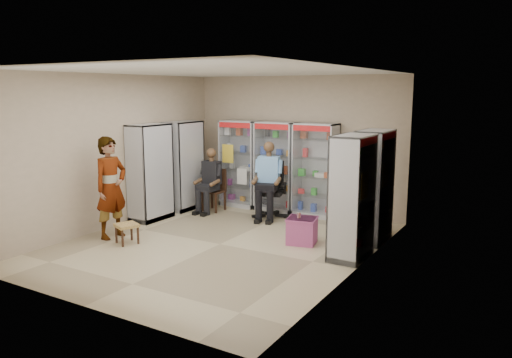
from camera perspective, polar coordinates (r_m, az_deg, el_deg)
The scene contains 18 objects.
floor at distance 8.92m, azimuth -4.14°, elevation -7.43°, with size 6.00×6.00×0.00m, color tan.
room_shell at distance 8.54m, azimuth -4.31°, elevation 5.27°, with size 5.02×6.02×3.01m.
cabinet_back_left at distance 11.62m, azimuth -1.80°, elevation 1.77°, with size 0.90×0.50×2.00m, color #A7A9AF.
cabinet_back_mid at distance 11.15m, azimuth 2.33°, elevation 1.41°, with size 0.90×0.50×2.00m, color #B7BABF.
cabinet_back_right at distance 10.74m, azimuth 6.79°, elevation 1.01°, with size 0.90×0.50×2.00m, color silver.
cabinet_right_far at distance 9.13m, azimuth 13.27°, elevation -0.80°, with size 0.50×0.90×2.00m, color #9D9FA4.
cabinet_right_near at distance 8.10m, azimuth 10.92°, elevation -2.08°, with size 0.50×0.90×2.00m, color #A6A9AD.
cabinet_left_far at distance 11.41m, azimuth -8.26°, elevation 1.52°, with size 0.50×0.90×2.00m, color silver.
cabinet_left_near at distance 10.59m, azimuth -11.99°, elevation 0.73°, with size 0.50×0.90×2.00m, color #A1A2A7.
wooden_chair at distance 11.26m, azimuth -4.85°, elevation -1.28°, with size 0.42×0.42×0.94m, color #331E13.
seated_customer at distance 11.18m, azimuth -5.02°, elevation -0.31°, with size 0.44×0.60×1.34m, color black, non-canonical shape.
office_chair at distance 10.63m, azimuth 1.63°, elevation -1.21°, with size 0.66×0.66×1.20m, color black.
seated_shopkeeper at distance 10.55m, azimuth 1.50°, elevation -0.38°, with size 0.50×0.70×1.53m, color #7599E8, non-canonical shape.
pink_trunk at distance 8.92m, azimuth 5.28°, elevation -5.89°, with size 0.48×0.46×0.46m, color #AA447D.
tea_glass at distance 8.85m, azimuth 4.93°, elevation -4.14°, with size 0.07×0.07×0.10m, color #632608.
woven_stool_a at distance 9.30m, azimuth 10.89°, elevation -5.68°, with size 0.37×0.37×0.37m, color olive.
woven_stool_b at distance 9.18m, azimuth -14.52°, elevation -6.06°, with size 0.36×0.36×0.36m, color #9B6E41.
standing_man at distance 9.47m, azimuth -16.25°, elevation -0.96°, with size 0.68×0.45×1.87m, color gray.
Camera 1 is at (4.88, -6.97, 2.69)m, focal length 35.00 mm.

